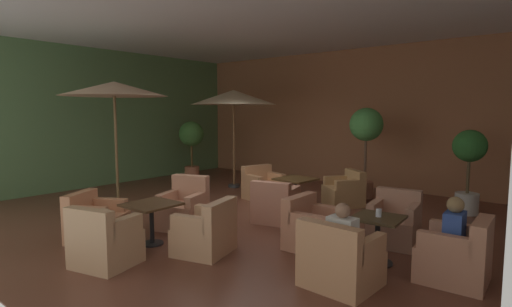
# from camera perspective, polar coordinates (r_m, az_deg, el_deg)

# --- Properties ---
(ground_plane) EXTENTS (10.50, 9.09, 0.02)m
(ground_plane) POSITION_cam_1_polar(r_m,az_deg,el_deg) (8.29, -2.03, -8.70)
(ground_plane) COLOR brown
(wall_back_brick) EXTENTS (10.50, 0.08, 3.83)m
(wall_back_brick) POSITION_cam_1_polar(r_m,az_deg,el_deg) (11.77, 12.74, 5.00)
(wall_back_brick) COLOR #A56643
(wall_back_brick) RESTS_ON ground_plane
(wall_left_accent) EXTENTS (0.08, 9.09, 3.83)m
(wall_left_accent) POSITION_cam_1_polar(r_m,az_deg,el_deg) (12.13, -20.83, 4.78)
(wall_left_accent) COLOR #557B4B
(wall_left_accent) RESTS_ON ground_plane
(ceiling_slab) EXTENTS (10.50, 9.09, 0.06)m
(ceiling_slab) POSITION_cam_1_polar(r_m,az_deg,el_deg) (8.21, -2.13, 18.41)
(ceiling_slab) COLOR silver
(ceiling_slab) RESTS_ON wall_back_brick
(cafe_table_front_left) EXTENTS (0.69, 0.69, 0.66)m
(cafe_table_front_left) POSITION_cam_1_polar(r_m,az_deg,el_deg) (5.84, 16.99, -10.46)
(cafe_table_front_left) COLOR black
(cafe_table_front_left) RESTS_ON ground_plane
(armchair_front_left_north) EXTENTS (0.82, 0.78, 0.82)m
(armchair_front_left_north) POSITION_cam_1_polar(r_m,az_deg,el_deg) (5.65, 26.70, -13.06)
(armchair_front_left_north) COLOR tan
(armchair_front_left_north) RESTS_ON ground_plane
(armchair_front_left_east) EXTENTS (0.80, 0.84, 0.84)m
(armchair_front_left_east) POSITION_cam_1_polar(r_m,az_deg,el_deg) (6.82, 19.16, -9.48)
(armchair_front_left_east) COLOR tan
(armchair_front_left_east) RESTS_ON ground_plane
(armchair_front_left_south) EXTENTS (0.82, 0.81, 0.79)m
(armchair_front_left_south) POSITION_cam_1_polar(r_m,az_deg,el_deg) (6.29, 8.30, -10.65)
(armchair_front_left_south) COLOR tan
(armchair_front_left_south) RESTS_ON ground_plane
(armchair_front_left_west) EXTENTS (0.85, 0.81, 0.83)m
(armchair_front_left_west) POSITION_cam_1_polar(r_m,az_deg,el_deg) (5.05, 11.87, -14.89)
(armchair_front_left_west) COLOR tan
(armchair_front_left_west) RESTS_ON ground_plane
(cafe_table_front_right) EXTENTS (0.76, 0.76, 0.66)m
(cafe_table_front_right) POSITION_cam_1_polar(r_m,az_deg,el_deg) (6.56, -14.71, -8.02)
(cafe_table_front_right) COLOR black
(cafe_table_front_right) RESTS_ON ground_plane
(armchair_front_right_north) EXTENTS (0.91, 0.95, 0.81)m
(armchair_front_right_north) POSITION_cam_1_polar(r_m,az_deg,el_deg) (6.07, -7.14, -11.22)
(armchair_front_right_north) COLOR tan
(armchair_front_right_north) RESTS_ON ground_plane
(armchair_front_right_east) EXTENTS (0.92, 0.95, 0.92)m
(armchair_front_right_east) POSITION_cam_1_polar(r_m,az_deg,el_deg) (7.42, -10.25, -7.84)
(armchair_front_right_east) COLOR tan
(armchair_front_right_east) RESTS_ON ground_plane
(armchair_front_right_south) EXTENTS (1.04, 1.03, 0.79)m
(armchair_front_right_south) POSITION_cam_1_polar(r_m,az_deg,el_deg) (7.09, -21.96, -9.08)
(armchair_front_right_south) COLOR #C07B54
(armchair_front_right_south) RESTS_ON ground_plane
(armchair_front_right_west) EXTENTS (0.91, 0.88, 0.85)m
(armchair_front_right_west) POSITION_cam_1_polar(r_m,az_deg,el_deg) (5.92, -20.86, -11.80)
(armchair_front_right_west) COLOR tan
(armchair_front_right_west) RESTS_ON ground_plane
(cafe_table_mid_center) EXTENTS (0.80, 0.80, 0.66)m
(cafe_table_mid_center) POSITION_cam_1_polar(r_m,az_deg,el_deg) (8.69, 5.69, -4.38)
(cafe_table_mid_center) COLOR black
(cafe_table_mid_center) RESTS_ON ground_plane
(armchair_mid_center_north) EXTENTS (0.93, 0.97, 0.79)m
(armchair_mid_center_north) POSITION_cam_1_polar(r_m,az_deg,el_deg) (9.61, 1.00, -4.78)
(armchair_mid_center_north) COLOR tan
(armchair_mid_center_north) RESTS_ON ground_plane
(armchair_mid_center_east) EXTENTS (0.93, 0.93, 0.81)m
(armchair_mid_center_east) POSITION_cam_1_polar(r_m,az_deg,el_deg) (7.68, 2.85, -7.41)
(armchair_mid_center_east) COLOR tan
(armchair_mid_center_east) RESTS_ON ground_plane
(armchair_mid_center_south) EXTENTS (1.03, 1.03, 0.79)m
(armchair_mid_center_south) POSITION_cam_1_polar(r_m,az_deg,el_deg) (9.17, 12.55, -5.42)
(armchair_mid_center_south) COLOR tan
(armchair_mid_center_south) RESTS_ON ground_plane
(patio_umbrella_tall_red) EXTENTS (2.33, 2.33, 2.68)m
(patio_umbrella_tall_red) POSITION_cam_1_polar(r_m,az_deg,el_deg) (10.97, -3.23, 7.95)
(patio_umbrella_tall_red) COLOR #2D2D2D
(patio_umbrella_tall_red) RESTS_ON ground_plane
(patio_umbrella_center_beige) EXTENTS (2.24, 2.24, 2.73)m
(patio_umbrella_center_beige) POSITION_cam_1_polar(r_m,az_deg,el_deg) (9.09, -19.63, 8.58)
(patio_umbrella_center_beige) COLOR #2D2D2D
(patio_umbrella_center_beige) RESTS_ON ground_plane
(potted_tree_left_corner) EXTENTS (0.65, 0.65, 1.73)m
(potted_tree_left_corner) POSITION_cam_1_polar(r_m,az_deg,el_deg) (9.18, 28.16, -0.83)
(potted_tree_left_corner) COLOR silver
(potted_tree_left_corner) RESTS_ON ground_plane
(potted_tree_mid_left) EXTENTS (0.80, 0.80, 2.19)m
(potted_tree_mid_left) POSITION_cam_1_polar(r_m,az_deg,el_deg) (9.95, 15.46, 2.94)
(potted_tree_mid_left) COLOR #AD6B4F
(potted_tree_mid_left) RESTS_ON ground_plane
(potted_tree_mid_right) EXTENTS (0.76, 0.76, 1.79)m
(potted_tree_mid_right) POSITION_cam_1_polar(r_m,az_deg,el_deg) (12.39, -9.21, 1.91)
(potted_tree_mid_right) COLOR #AF6547
(potted_tree_mid_right) RESTS_ON ground_plane
(patron_blue_shirt) EXTENTS (0.35, 0.23, 0.60)m
(patron_blue_shirt) POSITION_cam_1_polar(r_m,az_deg,el_deg) (4.97, 12.22, -10.70)
(patron_blue_shirt) COLOR silver
(patron_blue_shirt) RESTS_ON ground_plane
(patron_by_window) EXTENTS (0.23, 0.36, 0.62)m
(patron_by_window) POSITION_cam_1_polar(r_m,az_deg,el_deg) (5.54, 26.51, -9.00)
(patron_by_window) COLOR #304C9D
(patron_by_window) RESTS_ON ground_plane
(iced_drink_cup) EXTENTS (0.08, 0.08, 0.11)m
(iced_drink_cup) POSITION_cam_1_polar(r_m,az_deg,el_deg) (5.78, 17.13, -8.11)
(iced_drink_cup) COLOR silver
(iced_drink_cup) RESTS_ON cafe_table_front_left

